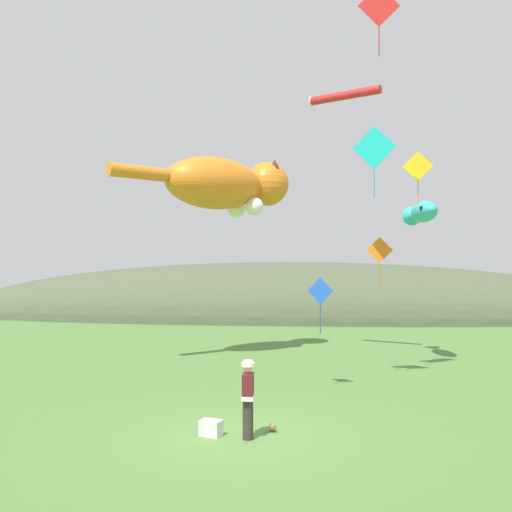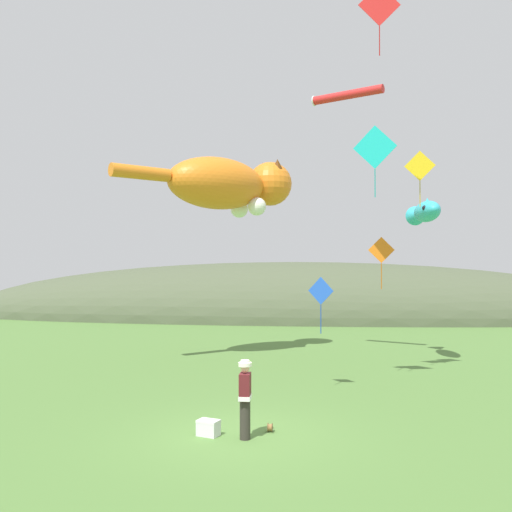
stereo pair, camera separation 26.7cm
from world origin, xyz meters
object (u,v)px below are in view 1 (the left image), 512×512
Objects in this scene: kite_spool at (272,427)px; kite_tube_streamer at (344,96)px; picnic_cooler at (211,428)px; kite_giant_cat at (226,185)px; kite_diamond_red at (379,6)px; kite_diamond_orange at (380,251)px; kite_diamond_teal at (374,148)px; kite_diamond_blue at (320,292)px; festival_attendant at (248,397)px; kite_diamond_gold at (418,167)px; kite_fish_windsock at (422,212)px.

kite_tube_streamer is (2.32, 10.22, 10.84)m from kite_spool.
kite_giant_cat reaches higher than picnic_cooler.
kite_tube_streamer is 1.34× the size of kite_diamond_red.
kite_giant_cat reaches higher than kite_diamond_orange.
picnic_cooler is at bearing -109.13° from kite_tube_streamer.
kite_giant_cat is 6.12m from kite_tube_streamer.
kite_spool is at bearing -121.29° from kite_diamond_teal.
picnic_cooler is 0.19× the size of kite_tube_streamer.
kite_diamond_blue is (-2.09, -2.12, -1.33)m from kite_diamond_orange.
festival_attendant reaches higher than picnic_cooler.
kite_diamond_teal reaches higher than kite_spool.
kite_diamond_gold reaches higher than picnic_cooler.
kite_giant_cat reaches higher than kite_diamond_blue.
picnic_cooler is (-0.87, 0.18, -0.77)m from festival_attendant.
picnic_cooler is 0.26× the size of kite_diamond_red.
festival_attendant is 1.18m from picnic_cooler.
festival_attendant is 11.15m from kite_diamond_gold.
kite_diamond_teal is at bearing -46.40° from kite_giant_cat.
kite_diamond_teal is at bearing -116.03° from kite_fish_windsock.
kite_diamond_blue is (-1.71, -0.33, -4.54)m from kite_diamond_teal.
kite_giant_cat is at bearing 130.17° from kite_diamond_red.
kite_diamond_orange is 1.02× the size of kite_diamond_blue.
kite_fish_windsock reaches higher than kite_spool.
kite_diamond_red reaches higher than kite_diamond_blue.
kite_diamond_gold is (1.68, 2.89, -4.41)m from kite_diamond_red.
picnic_cooler is 15.59m from kite_tube_streamer.
kite_diamond_orange is at bearing 77.88° from kite_diamond_teal.
kite_diamond_red is at bearing -120.11° from kite_diamond_gold.
festival_attendant is 1.01× the size of kite_diamond_blue.
kite_fish_windsock is (5.36, 9.80, 5.93)m from kite_spool.
kite_diamond_red is (2.99, 3.99, 11.67)m from kite_spool.
kite_diamond_teal is (0.61, -5.40, -3.31)m from kite_tube_streamer.
kite_diamond_teal is (2.93, 4.82, 7.53)m from kite_spool.
kite_spool is at bearing 50.83° from festival_attendant.
kite_fish_windsock is (6.74, 10.24, 5.86)m from picnic_cooler.
picnic_cooler is 10.09m from kite_diamond_teal.
kite_fish_windsock is (8.00, -0.86, -1.33)m from kite_giant_cat.
kite_spool is 0.12× the size of kite_diamond_orange.
kite_tube_streamer is at bearing 96.17° from kite_diamond_red.
kite_diamond_gold reaches higher than kite_diamond_blue.
kite_diamond_blue is at bearing -169.00° from kite_diamond_teal.
kite_diamond_red is (3.50, 4.61, 10.82)m from festival_attendant.
kite_fish_windsock reaches higher than kite_diamond_orange.
kite_diamond_orange is (0.32, 2.61, -7.35)m from kite_diamond_red.
kite_giant_cat is (-2.64, 10.66, 7.27)m from kite_spool.
kite_spool is 0.11× the size of kite_diamond_gold.
kite_diamond_red is at bearing -83.83° from kite_tube_streamer.
kite_tube_streamer is 1.29× the size of kite_diamond_teal.
kite_diamond_gold is (2.35, -3.34, -3.58)m from kite_tube_streamer.
kite_diamond_red is 5.54m from kite_diamond_gold.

